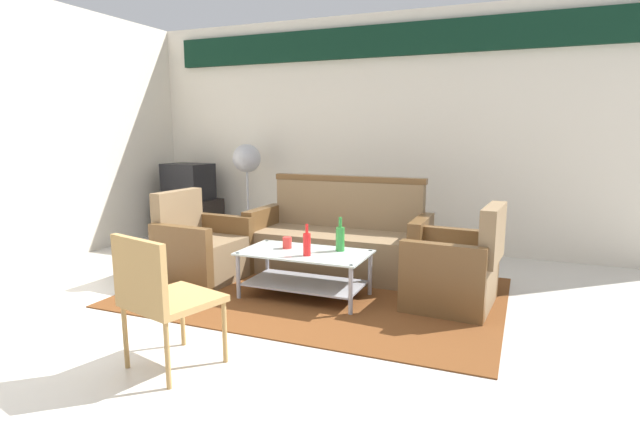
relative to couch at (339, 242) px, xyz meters
The scene contains 14 objects.
ground_plane 1.71m from the couch, 85.59° to the right, with size 14.00×14.00×0.00m, color beige.
wall_back 1.81m from the couch, 84.66° to the left, with size 6.52×0.19×2.80m.
rug 0.76m from the couch, 86.58° to the right, with size 3.21×2.17×0.01m, color brown.
couch is the anchor object (origin of this frame).
armchair_left 1.37m from the couch, 147.23° to the right, with size 0.74×0.80×0.85m.
armchair_right 1.36m from the couch, 24.94° to the right, with size 0.75×0.81×0.85m.
coffee_table 0.85m from the couch, 89.98° to the right, with size 1.10×0.60×0.40m.
bottle_red 0.99m from the couch, 85.65° to the right, with size 0.06×0.06×0.27m.
bottle_green 0.78m from the couch, 69.05° to the right, with size 0.08×0.08×0.30m.
cup 0.83m from the couch, 103.76° to the right, with size 0.08×0.08×0.10m, color red.
tv_stand 2.65m from the couch, 160.64° to the left, with size 0.80×0.50×0.52m, color black.
television 2.68m from the couch, 160.58° to the left, with size 0.65×0.51×0.48m.
pedestal_fan 1.98m from the couch, 150.02° to the left, with size 0.36×0.36×1.27m.
wicker_chair 2.43m from the couch, 95.52° to the right, with size 0.59×0.59×0.84m.
Camera 1 is at (1.59, -3.00, 1.43)m, focal length 28.14 mm.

